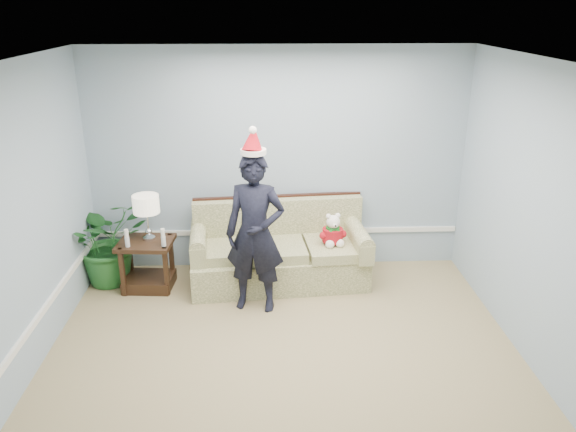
# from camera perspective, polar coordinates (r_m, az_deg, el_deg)

# --- Properties ---
(room_shell) EXTENTS (4.54, 5.04, 2.74)m
(room_shell) POSITION_cam_1_polar(r_m,az_deg,el_deg) (4.38, -0.25, -3.12)
(room_shell) COLOR tan
(room_shell) RESTS_ON ground
(wainscot_trim) EXTENTS (4.49, 4.99, 0.06)m
(wainscot_trim) POSITION_cam_1_polar(r_m,az_deg,el_deg) (5.92, -12.21, -6.57)
(wainscot_trim) COLOR white
(wainscot_trim) RESTS_ON room_shell
(sofa) EXTENTS (2.11, 1.05, 0.96)m
(sofa) POSITION_cam_1_polar(r_m,az_deg,el_deg) (6.68, -0.96, -3.81)
(sofa) COLOR #495528
(sofa) RESTS_ON room_shell
(side_table) EXTENTS (0.64, 0.55, 0.59)m
(side_table) POSITION_cam_1_polar(r_m,az_deg,el_deg) (6.74, -14.02, -5.28)
(side_table) COLOR #331D12
(side_table) RESTS_ON room_shell
(table_lamp) EXTENTS (0.30, 0.30, 0.53)m
(table_lamp) POSITION_cam_1_polar(r_m,az_deg,el_deg) (6.50, -14.22, 0.99)
(table_lamp) COLOR silver
(table_lamp) RESTS_ON side_table
(candle_pair) EXTENTS (0.45, 0.05, 0.21)m
(candle_pair) POSITION_cam_1_polar(r_m,az_deg,el_deg) (6.42, -14.31, -2.22)
(candle_pair) COLOR silver
(candle_pair) RESTS_ON side_table
(houseplant) EXTENTS (1.25, 1.24, 1.05)m
(houseplant) POSITION_cam_1_polar(r_m,az_deg,el_deg) (6.90, -17.79, -2.39)
(houseplant) COLOR #206026
(houseplant) RESTS_ON room_shell
(man) EXTENTS (0.70, 0.53, 1.73)m
(man) POSITION_cam_1_polar(r_m,az_deg,el_deg) (5.89, -3.35, -1.79)
(man) COLOR black
(man) RESTS_ON room_shell
(santa_hat) EXTENTS (0.32, 0.35, 0.30)m
(santa_hat) POSITION_cam_1_polar(r_m,az_deg,el_deg) (5.60, -3.56, 7.62)
(santa_hat) COLOR white
(santa_hat) RESTS_ON man
(teddy_bear) EXTENTS (0.27, 0.29, 0.39)m
(teddy_bear) POSITION_cam_1_polar(r_m,az_deg,el_deg) (6.49, 4.56, -1.76)
(teddy_bear) COLOR white
(teddy_bear) RESTS_ON sofa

